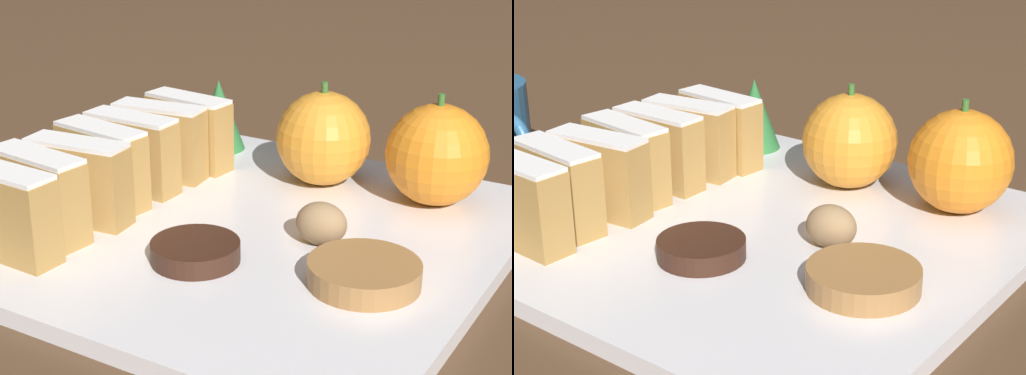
# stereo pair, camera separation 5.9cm
# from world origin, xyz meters

# --- Properties ---
(ground_plane) EXTENTS (6.00, 6.00, 0.00)m
(ground_plane) POSITION_xyz_m (0.00, 0.00, 0.00)
(ground_plane) COLOR #513823
(serving_platter) EXTENTS (0.33, 0.35, 0.01)m
(serving_platter) POSITION_xyz_m (0.00, 0.00, 0.01)
(serving_platter) COLOR white
(serving_platter) RESTS_ON ground_plane
(stollen_slice_front) EXTENTS (0.08, 0.03, 0.06)m
(stollen_slice_front) POSITION_xyz_m (-0.11, -0.12, 0.04)
(stollen_slice_front) COLOR #B28442
(stollen_slice_front) RESTS_ON serving_platter
(stollen_slice_second) EXTENTS (0.08, 0.03, 0.06)m
(stollen_slice_second) POSITION_xyz_m (-0.12, -0.09, 0.04)
(stollen_slice_second) COLOR #B28442
(stollen_slice_second) RESTS_ON serving_platter
(stollen_slice_third) EXTENTS (0.08, 0.03, 0.06)m
(stollen_slice_third) POSITION_xyz_m (-0.11, -0.05, 0.04)
(stollen_slice_third) COLOR #B28442
(stollen_slice_third) RESTS_ON serving_platter
(stollen_slice_fourth) EXTENTS (0.08, 0.03, 0.06)m
(stollen_slice_fourth) POSITION_xyz_m (-0.12, -0.02, 0.04)
(stollen_slice_fourth) COLOR #B28442
(stollen_slice_fourth) RESTS_ON serving_platter
(stollen_slice_fifth) EXTENTS (0.07, 0.03, 0.06)m
(stollen_slice_fifth) POSITION_xyz_m (-0.12, 0.01, 0.04)
(stollen_slice_fifth) COLOR #B28442
(stollen_slice_fifth) RESTS_ON serving_platter
(stollen_slice_sixth) EXTENTS (0.08, 0.03, 0.06)m
(stollen_slice_sixth) POSITION_xyz_m (-0.12, 0.05, 0.04)
(stollen_slice_sixth) COLOR #B28442
(stollen_slice_sixth) RESTS_ON serving_platter
(stollen_slice_back) EXTENTS (0.08, 0.03, 0.06)m
(stollen_slice_back) POSITION_xyz_m (-0.11, 0.08, 0.04)
(stollen_slice_back) COLOR #B28442
(stollen_slice_back) RESTS_ON serving_platter
(orange_near) EXTENTS (0.07, 0.07, 0.08)m
(orange_near) POSITION_xyz_m (0.00, 0.10, 0.05)
(orange_near) COLOR orange
(orange_near) RESTS_ON serving_platter
(orange_far) EXTENTS (0.08, 0.08, 0.08)m
(orange_far) POSITION_xyz_m (0.09, 0.11, 0.05)
(orange_far) COLOR orange
(orange_far) RESTS_ON serving_platter
(walnut) EXTENTS (0.04, 0.03, 0.03)m
(walnut) POSITION_xyz_m (0.05, -0.00, 0.03)
(walnut) COLOR #9E7A51
(walnut) RESTS_ON serving_platter
(chocolate_cookie) EXTENTS (0.06, 0.06, 0.01)m
(chocolate_cookie) POSITION_xyz_m (-0.01, -0.07, 0.02)
(chocolate_cookie) COLOR #381E14
(chocolate_cookie) RESTS_ON serving_platter
(gingerbread_cookie) EXTENTS (0.07, 0.07, 0.01)m
(gingerbread_cookie) POSITION_xyz_m (0.10, -0.04, 0.02)
(gingerbread_cookie) COLOR #A3703D
(gingerbread_cookie) RESTS_ON serving_platter
(evergreen_sprig) EXTENTS (0.05, 0.05, 0.06)m
(evergreen_sprig) POSITION_xyz_m (-0.12, 0.13, 0.04)
(evergreen_sprig) COLOR #2D7538
(evergreen_sprig) RESTS_ON serving_platter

